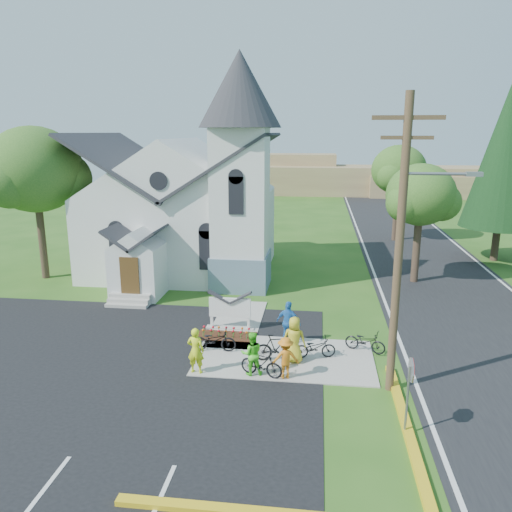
# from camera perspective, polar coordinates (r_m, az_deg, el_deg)

# --- Properties ---
(ground) EXTENTS (120.00, 120.00, 0.00)m
(ground) POSITION_cam_1_polar(r_m,az_deg,el_deg) (20.03, -1.15, -11.98)
(ground) COLOR #295718
(ground) RESTS_ON ground
(parking_lot) EXTENTS (20.00, 16.00, 0.02)m
(parking_lot) POSITION_cam_1_polar(r_m,az_deg,el_deg) (20.49, -22.29, -12.45)
(parking_lot) COLOR black
(parking_lot) RESTS_ON ground
(road) EXTENTS (8.00, 90.00, 0.02)m
(road) POSITION_cam_1_polar(r_m,az_deg,el_deg) (34.75, 19.17, -1.41)
(road) COLOR black
(road) RESTS_ON ground
(sidewalk) EXTENTS (7.00, 4.00, 0.05)m
(sidewalk) POSITION_cam_1_polar(r_m,az_deg,el_deg) (20.32, 3.33, -11.52)
(sidewalk) COLOR #A19A91
(sidewalk) RESTS_ON ground
(church) EXTENTS (12.35, 12.00, 13.00)m
(church) POSITION_cam_1_polar(r_m,az_deg,el_deg) (31.56, -7.83, 7.45)
(church) COLOR white
(church) RESTS_ON ground
(church_sign) EXTENTS (2.20, 0.40, 1.70)m
(church_sign) POSITION_cam_1_polar(r_m,az_deg,el_deg) (22.72, -3.00, -5.96)
(church_sign) COLOR #A19A91
(church_sign) RESTS_ON ground
(flower_bed) EXTENTS (2.60, 1.10, 0.07)m
(flower_bed) POSITION_cam_1_polar(r_m,az_deg,el_deg) (22.26, -3.38, -9.14)
(flower_bed) COLOR #3B1D10
(flower_bed) RESTS_ON ground
(utility_pole) EXTENTS (3.45, 0.28, 10.00)m
(utility_pole) POSITION_cam_1_polar(r_m,az_deg,el_deg) (16.88, 16.32, 1.92)
(utility_pole) COLOR #4C3A26
(utility_pole) RESTS_ON ground
(stop_sign) EXTENTS (0.11, 0.76, 2.48)m
(stop_sign) POSITION_cam_1_polar(r_m,az_deg,el_deg) (15.55, 17.19, -13.38)
(stop_sign) COLOR gray
(stop_sign) RESTS_ON ground
(tree_lot_corner) EXTENTS (5.60, 5.60, 9.15)m
(tree_lot_corner) POSITION_cam_1_polar(r_m,az_deg,el_deg) (32.48, -23.96, 8.98)
(tree_lot_corner) COLOR #35281D
(tree_lot_corner) RESTS_ON ground
(tree_road_near) EXTENTS (4.00, 4.00, 7.05)m
(tree_road_near) POSITION_cam_1_polar(r_m,az_deg,el_deg) (30.59, 18.30, 6.60)
(tree_road_near) COLOR #35281D
(tree_road_near) RESTS_ON ground
(tree_road_mid) EXTENTS (4.40, 4.40, 7.80)m
(tree_road_mid) POSITION_cam_1_polar(r_m,az_deg,el_deg) (42.40, 16.01, 9.41)
(tree_road_mid) COLOR #35281D
(tree_road_mid) RESTS_ON ground
(conifer) EXTENTS (5.20, 5.20, 12.40)m
(conifer) POSITION_cam_1_polar(r_m,az_deg,el_deg) (37.91, 26.68, 10.44)
(conifer) COLOR #35281D
(conifer) RESTS_ON ground
(distant_hills) EXTENTS (61.00, 10.00, 5.60)m
(distant_hills) POSITION_cam_1_polar(r_m,az_deg,el_deg) (74.44, 7.80, 8.77)
(distant_hills) COLOR #84694A
(distant_hills) RESTS_ON ground
(cyclist_0) EXTENTS (0.68, 0.49, 1.76)m
(cyclist_0) POSITION_cam_1_polar(r_m,az_deg,el_deg) (18.87, -6.91, -10.66)
(cyclist_0) COLOR #E4F61D
(cyclist_0) RESTS_ON sidewalk
(bike_0) EXTENTS (1.85, 0.75, 0.95)m
(bike_0) POSITION_cam_1_polar(r_m,az_deg,el_deg) (20.68, -4.84, -9.56)
(bike_0) COLOR black
(bike_0) RESTS_ON sidewalk
(cyclist_1) EXTENTS (0.93, 0.80, 1.65)m
(cyclist_1) POSITION_cam_1_polar(r_m,az_deg,el_deg) (18.64, -0.48, -11.07)
(cyclist_1) COLOR #51E22A
(cyclist_1) RESTS_ON sidewalk
(bike_1) EXTENTS (1.70, 0.92, 0.98)m
(bike_1) POSITION_cam_1_polar(r_m,az_deg,el_deg) (18.63, 0.62, -12.21)
(bike_1) COLOR black
(bike_1) RESTS_ON sidewalk
(cyclist_2) EXTENTS (1.17, 0.80, 1.85)m
(cyclist_2) POSITION_cam_1_polar(r_m,az_deg,el_deg) (21.21, 3.74, -7.60)
(cyclist_2) COLOR blue
(cyclist_2) RESTS_ON sidewalk
(bike_2) EXTENTS (1.73, 0.90, 0.87)m
(bike_2) POSITION_cam_1_polar(r_m,az_deg,el_deg) (20.19, 6.76, -10.34)
(bike_2) COLOR black
(bike_2) RESTS_ON sidewalk
(cyclist_3) EXTENTS (1.13, 0.83, 1.56)m
(cyclist_3) POSITION_cam_1_polar(r_m,az_deg,el_deg) (18.44, 3.37, -11.54)
(cyclist_3) COLOR orange
(cyclist_3) RESTS_ON sidewalk
(bike_3) EXTENTS (1.86, 0.91, 1.08)m
(bike_3) POSITION_cam_1_polar(r_m,az_deg,el_deg) (19.84, 2.43, -10.37)
(bike_3) COLOR black
(bike_3) RESTS_ON sidewalk
(cyclist_4) EXTENTS (0.96, 0.69, 1.84)m
(cyclist_4) POSITION_cam_1_polar(r_m,az_deg,el_deg) (19.59, 4.39, -9.51)
(cyclist_4) COLOR gold
(cyclist_4) RESTS_ON sidewalk
(bike_4) EXTENTS (1.78, 1.18, 0.88)m
(bike_4) POSITION_cam_1_polar(r_m,az_deg,el_deg) (21.06, 12.37, -9.50)
(bike_4) COLOR black
(bike_4) RESTS_ON sidewalk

